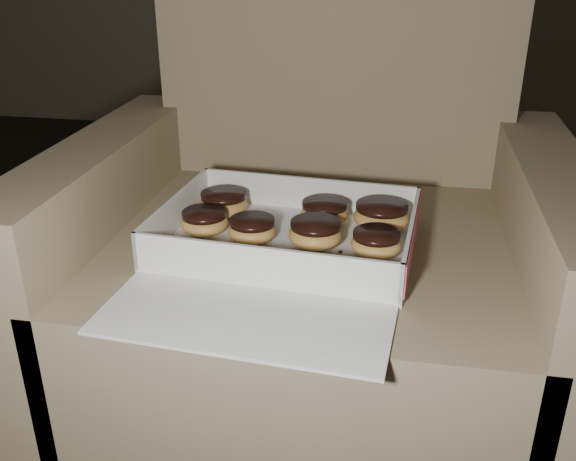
% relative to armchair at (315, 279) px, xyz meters
% --- Properties ---
extents(armchair, '(0.87, 0.73, 0.91)m').
position_rel_armchair_xyz_m(armchair, '(0.00, 0.00, 0.00)').
color(armchair, '#857455').
rests_on(armchair, floor).
extents(bakery_box, '(0.42, 0.48, 0.07)m').
position_rel_armchair_xyz_m(bakery_box, '(-0.03, -0.16, 0.13)').
color(bakery_box, white).
rests_on(bakery_box, armchair).
extents(donut_a, '(0.09, 0.09, 0.05)m').
position_rel_armchair_xyz_m(donut_a, '(0.11, -0.04, 0.15)').
color(donut_a, '#E0A44E').
rests_on(donut_a, bakery_box).
extents(donut_b, '(0.08, 0.08, 0.04)m').
position_rel_armchair_xyz_m(donut_b, '(0.02, -0.04, 0.15)').
color(donut_b, '#E0A44E').
rests_on(donut_b, bakery_box).
extents(donut_c, '(0.08, 0.08, 0.04)m').
position_rel_armchair_xyz_m(donut_c, '(-0.17, -0.11, 0.15)').
color(donut_c, '#E0A44E').
rests_on(donut_c, bakery_box).
extents(donut_d, '(0.08, 0.08, 0.04)m').
position_rel_armchair_xyz_m(donut_d, '(0.02, -0.13, 0.15)').
color(donut_d, '#E0A44E').
rests_on(donut_d, bakery_box).
extents(donut_e, '(0.08, 0.08, 0.04)m').
position_rel_armchair_xyz_m(donut_e, '(-0.09, -0.12, 0.15)').
color(donut_e, '#E0A44E').
rests_on(donut_e, bakery_box).
extents(donut_f, '(0.08, 0.08, 0.04)m').
position_rel_armchair_xyz_m(donut_f, '(-0.16, -0.03, 0.15)').
color(donut_f, '#E0A44E').
rests_on(donut_f, bakery_box).
extents(donut_g, '(0.08, 0.08, 0.04)m').
position_rel_armchair_xyz_m(donut_g, '(0.11, -0.14, 0.15)').
color(donut_g, '#E0A44E').
rests_on(donut_g, bakery_box).
extents(crumb_a, '(0.01, 0.01, 0.00)m').
position_rel_armchair_xyz_m(crumb_a, '(0.08, -0.16, 0.13)').
color(crumb_a, black).
rests_on(crumb_a, bakery_box).
extents(crumb_b, '(0.01, 0.01, 0.00)m').
position_rel_armchair_xyz_m(crumb_b, '(0.06, -0.14, 0.13)').
color(crumb_b, black).
rests_on(crumb_b, bakery_box).
extents(crumb_c, '(0.01, 0.01, 0.00)m').
position_rel_armchair_xyz_m(crumb_c, '(0.12, -0.15, 0.13)').
color(crumb_c, black).
rests_on(crumb_c, bakery_box).
extents(crumb_d, '(0.01, 0.01, 0.00)m').
position_rel_armchair_xyz_m(crumb_d, '(0.09, -0.19, 0.13)').
color(crumb_d, black).
rests_on(crumb_d, bakery_box).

